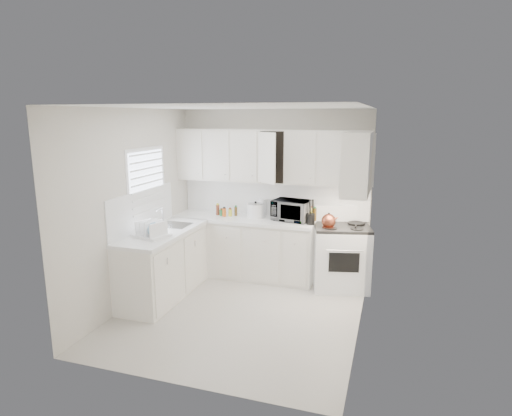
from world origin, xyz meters
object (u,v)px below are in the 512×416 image
at_px(tea_kettle, 329,220).
at_px(stove, 342,249).
at_px(rice_cooker, 256,209).
at_px(dish_rack, 151,228).
at_px(utensil_crock, 311,212).
at_px(microwave, 292,208).

bearing_deg(tea_kettle, stove, 34.25).
relative_size(rice_cooker, dish_rack, 0.58).
xyz_separation_m(stove, utensil_crock, (-0.45, -0.08, 0.54)).
bearing_deg(dish_rack, utensil_crock, 50.29).
distance_m(tea_kettle, rice_cooker, 1.20).
bearing_deg(dish_rack, rice_cooker, 72.09).
bearing_deg(microwave, stove, 4.36).
xyz_separation_m(rice_cooker, utensil_crock, (0.90, -0.17, 0.06)).
height_order(stove, microwave, microwave).
distance_m(microwave, dish_rack, 2.12).
height_order(microwave, rice_cooker, microwave).
bearing_deg(stove, utensil_crock, 176.39).
height_order(rice_cooker, utensil_crock, utensil_crock).
bearing_deg(microwave, utensil_crock, -16.80).
xyz_separation_m(stove, dish_rack, (-2.32, -1.35, 0.47)).
bearing_deg(dish_rack, tea_kettle, 45.12).
bearing_deg(microwave, dish_rack, -125.74).
distance_m(tea_kettle, microwave, 0.65).
relative_size(stove, tea_kettle, 4.75).
bearing_deg(stove, rice_cooker, 162.65).
height_order(utensil_crock, dish_rack, utensil_crock).
xyz_separation_m(microwave, utensil_crock, (0.32, -0.17, 0.00)).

